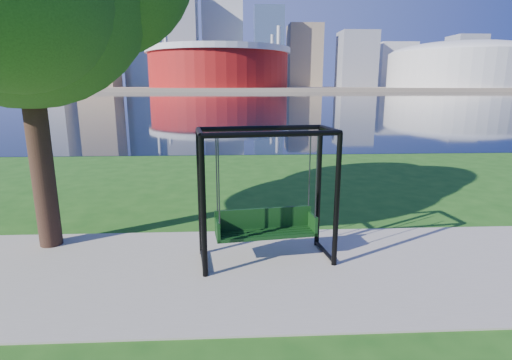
{
  "coord_description": "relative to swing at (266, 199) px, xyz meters",
  "views": [
    {
      "loc": [
        -0.43,
        -7.26,
        3.33
      ],
      "look_at": [
        -0.06,
        0.0,
        1.6
      ],
      "focal_mm": 28.0,
      "sensor_mm": 36.0,
      "label": 1
    }
  ],
  "objects": [
    {
      "name": "swing",
      "position": [
        0.0,
        0.0,
        0.0
      ],
      "size": [
        2.64,
        1.43,
        2.58
      ],
      "rotation": [
        0.0,
        0.0,
        0.14
      ],
      "color": "black",
      "rests_on": "ground"
    },
    {
      "name": "path",
      "position": [
        -0.12,
        -0.48,
        -1.23
      ],
      "size": [
        120.0,
        4.0,
        0.03
      ],
      "primitive_type": "cube",
      "color": "#9E937F",
      "rests_on": "ground"
    },
    {
      "name": "ground",
      "position": [
        -0.12,
        0.02,
        -1.25
      ],
      "size": [
        900.0,
        900.0,
        0.0
      ],
      "primitive_type": "plane",
      "color": "#1E5114",
      "rests_on": "ground"
    },
    {
      "name": "stadium",
      "position": [
        -10.12,
        235.02,
        12.98
      ],
      "size": [
        83.0,
        83.0,
        32.0
      ],
      "color": "maroon",
      "rests_on": "far_bank"
    },
    {
      "name": "river",
      "position": [
        -0.12,
        102.02,
        -1.24
      ],
      "size": [
        900.0,
        180.0,
        0.02
      ],
      "primitive_type": "cube",
      "color": "black",
      "rests_on": "ground"
    },
    {
      "name": "arena",
      "position": [
        134.88,
        235.02,
        14.63
      ],
      "size": [
        84.0,
        84.0,
        26.56
      ],
      "color": "beige",
      "rests_on": "far_bank"
    },
    {
      "name": "skyline",
      "position": [
        -4.39,
        319.42,
        34.64
      ],
      "size": [
        392.0,
        66.0,
        96.5
      ],
      "color": "gray",
      "rests_on": "far_bank"
    },
    {
      "name": "far_bank",
      "position": [
        -0.12,
        306.02,
        -0.25
      ],
      "size": [
        900.0,
        228.0,
        2.0
      ],
      "primitive_type": "cube",
      "color": "#937F60",
      "rests_on": "ground"
    }
  ]
}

